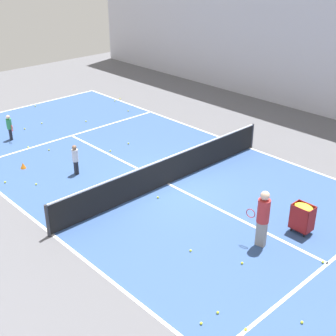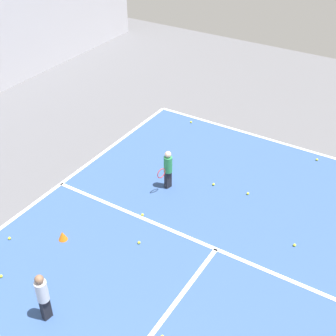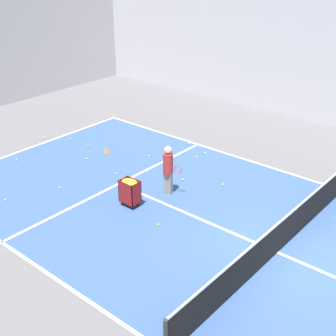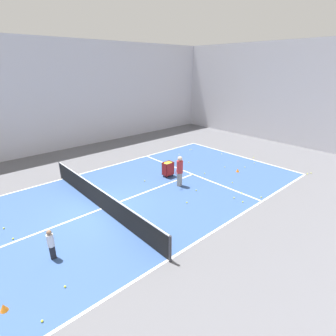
# 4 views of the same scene
# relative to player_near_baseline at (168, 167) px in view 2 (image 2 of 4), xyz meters

# --- Properties ---
(line_baseline_near) EXTENTS (9.56, 0.10, 0.00)m
(line_baseline_near) POSITION_rel_player_near_baseline_xyz_m (-2.20, -3.82, -0.65)
(line_baseline_near) COLOR white
(line_baseline_near) RESTS_ON ground
(line_service_near) EXTENTS (9.56, 0.10, 0.00)m
(line_service_near) POSITION_rel_player_near_baseline_xyz_m (-2.20, 1.42, -0.65)
(line_service_near) COLOR white
(line_service_near) RESTS_ON ground
(player_near_baseline) EXTENTS (0.28, 0.58, 1.15)m
(player_near_baseline) POSITION_rel_player_near_baseline_xyz_m (0.00, 0.00, 0.00)
(player_near_baseline) COLOR black
(player_near_baseline) RESTS_ON ground
(child_midcourt) EXTENTS (0.26, 0.26, 1.18)m
(child_midcourt) POSITION_rel_player_near_baseline_xyz_m (-0.24, 4.86, 0.02)
(child_midcourt) COLOR black
(child_midcourt) RESTS_ON ground
(training_cone_0) EXTENTS (0.22, 0.22, 0.23)m
(training_cone_0) POSITION_rel_player_near_baseline_xyz_m (1.02, 3.04, -0.54)
(training_cone_0) COLOR orange
(training_cone_0) RESTS_ON ground
(tennis_ball_9) EXTENTS (0.07, 0.07, 0.07)m
(tennis_ball_9) POSITION_rel_player_near_baseline_xyz_m (1.23, -3.45, -0.62)
(tennis_ball_9) COLOR yellow
(tennis_ball_9) RESTS_ON ground
(tennis_ball_12) EXTENTS (0.07, 0.07, 0.07)m
(tennis_ball_12) POSITION_rel_player_near_baseline_xyz_m (2.09, 3.71, -0.62)
(tennis_ball_12) COLOR yellow
(tennis_ball_12) RESTS_ON ground
(tennis_ball_13) EXTENTS (0.07, 0.07, 0.07)m
(tennis_ball_13) POSITION_rel_player_near_baseline_xyz_m (-0.59, 2.21, -0.62)
(tennis_ball_13) COLOR yellow
(tennis_ball_13) RESTS_ON ground
(tennis_ball_17) EXTENTS (0.07, 0.07, 0.07)m
(tennis_ball_17) POSITION_rel_player_near_baseline_xyz_m (-1.99, -0.85, -0.62)
(tennis_ball_17) COLOR yellow
(tennis_ball_17) RESTS_ON ground
(tennis_ball_20) EXTENTS (0.07, 0.07, 0.07)m
(tennis_ball_20) POSITION_rel_player_near_baseline_xyz_m (-3.70, 0.37, -0.62)
(tennis_ball_20) COLOR yellow
(tennis_ball_20) RESTS_ON ground
(tennis_ball_31) EXTENTS (0.07, 0.07, 0.07)m
(tennis_ball_31) POSITION_rel_player_near_baseline_xyz_m (1.34, 4.63, -0.62)
(tennis_ball_31) COLOR yellow
(tennis_ball_31) RESTS_ON ground
(tennis_ball_34) EXTENTS (0.07, 0.07, 0.07)m
(tennis_ball_34) POSITION_rel_player_near_baseline_xyz_m (-1.02, -0.73, -0.62)
(tennis_ball_34) COLOR yellow
(tennis_ball_34) RESTS_ON ground
(tennis_ball_35) EXTENTS (0.07, 0.07, 0.07)m
(tennis_ball_35) POSITION_rel_player_near_baseline_xyz_m (-3.05, -3.44, -0.62)
(tennis_ball_35) COLOR yellow
(tennis_ball_35) RESTS_ON ground
(tennis_ball_36) EXTENTS (0.07, 0.07, 0.07)m
(tennis_ball_36) POSITION_rel_player_near_baseline_xyz_m (-0.09, 1.35, -0.62)
(tennis_ball_36) COLOR yellow
(tennis_ball_36) RESTS_ON ground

